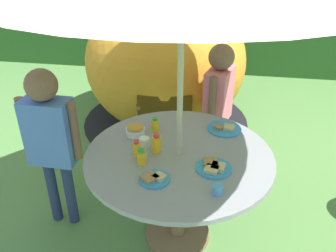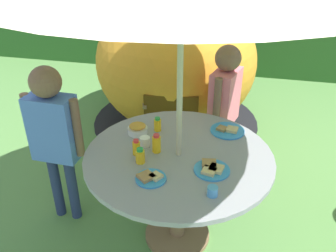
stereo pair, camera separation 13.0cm
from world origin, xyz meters
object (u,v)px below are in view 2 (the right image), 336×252
juice_bottle_center_front (140,156)px  cup_near (212,191)px  plate_far_left (228,130)px  juice_bottle_near_left (158,124)px  garden_table (178,171)px  child_in_pink_shirt (225,98)px  plate_center_back (212,169)px  juice_bottle_far_right (156,144)px  snack_bowl (138,129)px  cup_far (145,142)px  dome_tent (176,61)px  juice_bottle_near_right (136,148)px  child_in_blue_shirt (54,128)px  plate_mid_right (150,178)px  wooden_chair (168,105)px

juice_bottle_center_front → cup_near: size_ratio=1.73×
plate_far_left → juice_bottle_near_left: juice_bottle_near_left is taller
garden_table → child_in_pink_shirt: bearing=74.8°
plate_center_back → juice_bottle_far_right: (-0.38, 0.13, 0.05)m
snack_bowl → cup_far: (0.10, -0.15, -0.00)m
juice_bottle_near_left → juice_bottle_center_front: 0.42m
dome_tent → juice_bottle_far_right: dome_tent is taller
juice_bottle_near_right → juice_bottle_center_front: 0.10m
child_in_blue_shirt → snack_bowl: (0.56, 0.17, -0.03)m
dome_tent → plate_mid_right: bearing=-91.4°
child_in_pink_shirt → snack_bowl: (-0.57, -0.64, -0.02)m
child_in_pink_shirt → juice_bottle_near_right: child_in_pink_shirt is taller
wooden_chair → juice_bottle_near_left: (0.12, -0.88, 0.28)m
garden_table → juice_bottle_center_front: 0.32m
plate_far_left → juice_bottle_center_front: juice_bottle_center_front is taller
snack_bowl → juice_bottle_center_front: 0.36m
snack_bowl → cup_near: bearing=-42.8°
dome_tent → juice_bottle_near_right: dome_tent is taller
juice_bottle_near_left → juice_bottle_far_right: 0.28m
dome_tent → snack_bowl: (0.04, -1.59, 0.04)m
child_in_pink_shirt → juice_bottle_center_front: bearing=-9.3°
juice_bottle_near_right → cup_near: bearing=-29.4°
cup_far → juice_bottle_center_front: bearing=-82.9°
garden_table → child_in_pink_shirt: child_in_pink_shirt is taller
juice_bottle_near_right → juice_bottle_center_front: bearing=-58.6°
child_in_blue_shirt → juice_bottle_far_right: bearing=-0.5°
child_in_blue_shirt → plate_center_back: size_ratio=5.70×
garden_table → juice_bottle_far_right: (-0.15, -0.00, 0.20)m
juice_bottle_near_left → juice_bottle_far_right: juice_bottle_far_right is taller
wooden_chair → juice_bottle_near_right: wooden_chair is taller
dome_tent → child_in_pink_shirt: (0.61, -0.95, 0.05)m
garden_table → juice_bottle_near_left: juice_bottle_near_left is taller
cup_near → plate_center_back: bearing=97.5°
wooden_chair → cup_near: wooden_chair is taller
plate_mid_right → juice_bottle_center_front: 0.19m
juice_bottle_center_front → snack_bowl: bearing=109.6°
plate_center_back → juice_bottle_far_right: 0.41m
plate_far_left → cup_near: (-0.03, -0.73, 0.02)m
garden_table → cup_near: bearing=-53.9°
plate_far_left → juice_bottle_far_right: 0.58m
garden_table → juice_bottle_center_front: bearing=-147.0°
plate_center_back → cup_far: 0.51m
plate_mid_right → juice_bottle_near_left: (-0.10, 0.57, 0.04)m
plate_far_left → cup_far: bearing=-149.1°
child_in_blue_shirt → juice_bottle_near_left: size_ratio=11.98×
child_in_pink_shirt → juice_bottle_near_left: (-0.44, -0.56, -0.00)m
child_in_blue_shirt → juice_bottle_center_front: (0.68, -0.17, -0.02)m
plate_far_left → cup_near: bearing=-92.2°
garden_table → cup_far: 0.30m
garden_table → juice_bottle_far_right: bearing=-179.4°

